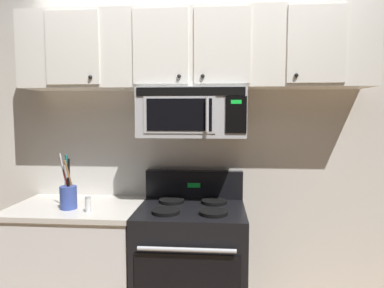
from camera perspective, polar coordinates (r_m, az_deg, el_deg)
back_wall at (r=2.74m, az=0.50°, el=0.56°), size 5.20×0.10×2.70m
stove_range at (r=2.61m, az=-0.12°, el=-19.83°), size 0.76×0.69×1.12m
over_range_microwave at (r=2.48m, az=0.09°, el=5.29°), size 0.76×0.43×0.35m
upper_cabinets at (r=2.55m, az=0.15°, el=15.44°), size 2.50×0.36×0.55m
counter_segment at (r=2.81m, az=-18.43°, el=-18.56°), size 0.93×0.65×0.90m
utensil_crock_blue at (r=2.56m, az=-20.04°, el=-7.67°), size 0.12×0.12×0.39m
salt_shaker at (r=2.44m, az=-17.04°, el=-9.66°), size 0.04×0.04×0.11m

